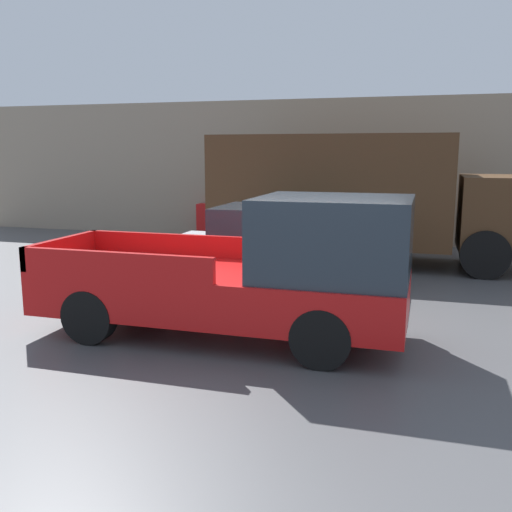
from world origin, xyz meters
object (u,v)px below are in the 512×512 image
(car, at_px, (273,249))
(newspaper_box, at_px, (205,220))
(delivery_truck, at_px, (355,194))
(pickup_truck, at_px, (255,274))

(car, relative_size, newspaper_box, 3.91)
(delivery_truck, distance_m, newspaper_box, 6.10)
(pickup_truck, distance_m, car, 2.95)
(car, height_order, newspaper_box, car)
(car, height_order, delivery_truck, delivery_truck)
(pickup_truck, distance_m, newspaper_box, 10.49)
(pickup_truck, xyz_separation_m, newspaper_box, (-4.56, 9.44, -0.46))
(delivery_truck, relative_size, newspaper_box, 7.04)
(car, bearing_deg, newspaper_box, 121.89)
(delivery_truck, height_order, newspaper_box, delivery_truck)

